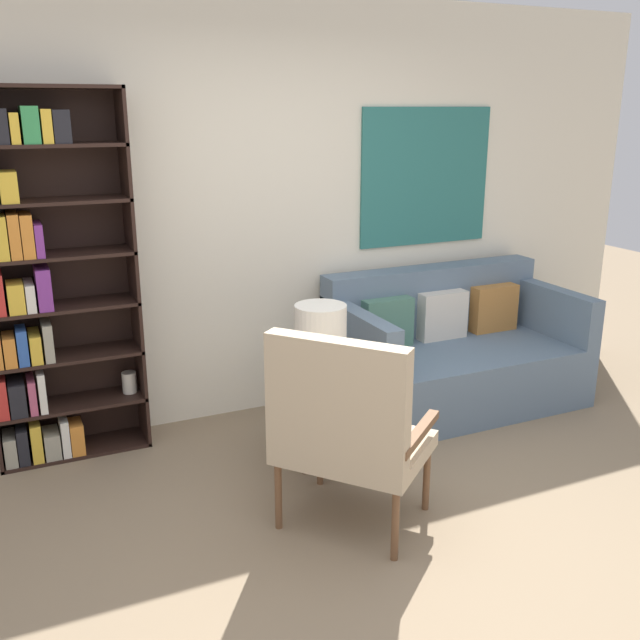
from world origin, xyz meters
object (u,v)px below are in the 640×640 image
at_px(bookshelf, 38,284).
at_px(armchair, 345,424).
at_px(couch, 452,354).
at_px(side_table, 322,382).
at_px(table_lamp, 321,333).

distance_m(bookshelf, armchair, 1.95).
height_order(bookshelf, couch, bookshelf).
height_order(armchair, side_table, armchair).
bearing_deg(armchair, couch, 39.29).
bearing_deg(side_table, couch, 21.04).
bearing_deg(armchair, table_lamp, 75.16).
relative_size(couch, table_lamp, 4.07).
relative_size(armchair, table_lamp, 2.48).
xyz_separation_m(armchair, side_table, (0.20, 0.70, -0.07)).
relative_size(side_table, table_lamp, 1.37).
relative_size(armchair, couch, 0.61).
bearing_deg(bookshelf, armchair, -50.14).
bearing_deg(bookshelf, couch, -6.13).
relative_size(bookshelf, table_lamp, 5.13).
xyz_separation_m(bookshelf, armchair, (1.21, -1.45, -0.48)).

